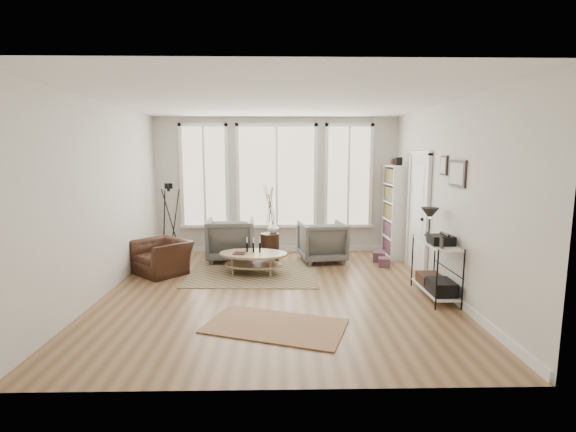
{
  "coord_description": "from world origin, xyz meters",
  "views": [
    {
      "loc": [
        0.06,
        -6.27,
        2.12
      ],
      "look_at": [
        0.2,
        0.6,
        1.1
      ],
      "focal_mm": 26.0,
      "sensor_mm": 36.0,
      "label": 1
    }
  ],
  "objects_px": {
    "accent_chair": "(162,257)",
    "low_shelf": "(436,264)",
    "coffee_table": "(253,257)",
    "bookcase": "(394,211)",
    "armchair_right": "(322,241)",
    "armchair_left": "(231,239)",
    "side_table": "(270,224)"
  },
  "relations": [
    {
      "from": "accent_chair",
      "to": "low_shelf",
      "type": "bearing_deg",
      "value": 25.01
    },
    {
      "from": "coffee_table",
      "to": "accent_chair",
      "type": "xyz_separation_m",
      "value": [
        -1.64,
        0.08,
        -0.0
      ]
    },
    {
      "from": "coffee_table",
      "to": "accent_chair",
      "type": "relative_size",
      "value": 1.42
    },
    {
      "from": "coffee_table",
      "to": "bookcase",
      "type": "bearing_deg",
      "value": 23.71
    },
    {
      "from": "low_shelf",
      "to": "armchair_right",
      "type": "bearing_deg",
      "value": 124.7
    },
    {
      "from": "low_shelf",
      "to": "armchair_left",
      "type": "height_order",
      "value": "low_shelf"
    },
    {
      "from": "low_shelf",
      "to": "armchair_left",
      "type": "bearing_deg",
      "value": 145.56
    },
    {
      "from": "low_shelf",
      "to": "accent_chair",
      "type": "distance_m",
      "value": 4.64
    },
    {
      "from": "coffee_table",
      "to": "side_table",
      "type": "relative_size",
      "value": 0.83
    },
    {
      "from": "side_table",
      "to": "armchair_right",
      "type": "bearing_deg",
      "value": -3.05
    },
    {
      "from": "coffee_table",
      "to": "side_table",
      "type": "height_order",
      "value": "side_table"
    },
    {
      "from": "accent_chair",
      "to": "bookcase",
      "type": "bearing_deg",
      "value": 56.53
    },
    {
      "from": "armchair_left",
      "to": "accent_chair",
      "type": "relative_size",
      "value": 1.03
    },
    {
      "from": "armchair_right",
      "to": "side_table",
      "type": "xyz_separation_m",
      "value": [
        -1.04,
        0.06,
        0.35
      ]
    },
    {
      "from": "armchair_right",
      "to": "accent_chair",
      "type": "bearing_deg",
      "value": 6.3
    },
    {
      "from": "armchair_right",
      "to": "armchair_left",
      "type": "bearing_deg",
      "value": -12.71
    },
    {
      "from": "bookcase",
      "to": "low_shelf",
      "type": "xyz_separation_m",
      "value": [
        -0.06,
        -2.52,
        -0.44
      ]
    },
    {
      "from": "low_shelf",
      "to": "coffee_table",
      "type": "distance_m",
      "value": 3.08
    },
    {
      "from": "bookcase",
      "to": "accent_chair",
      "type": "relative_size",
      "value": 2.26
    },
    {
      "from": "side_table",
      "to": "accent_chair",
      "type": "distance_m",
      "value": 2.15
    },
    {
      "from": "coffee_table",
      "to": "accent_chair",
      "type": "height_order",
      "value": "accent_chair"
    },
    {
      "from": "armchair_left",
      "to": "side_table",
      "type": "relative_size",
      "value": 0.6
    },
    {
      "from": "low_shelf",
      "to": "bookcase",
      "type": "bearing_deg",
      "value": 88.72
    },
    {
      "from": "armchair_left",
      "to": "accent_chair",
      "type": "bearing_deg",
      "value": 36.28
    },
    {
      "from": "coffee_table",
      "to": "armchair_right",
      "type": "distance_m",
      "value": 1.58
    },
    {
      "from": "coffee_table",
      "to": "armchair_left",
      "type": "height_order",
      "value": "armchair_left"
    },
    {
      "from": "armchair_left",
      "to": "accent_chair",
      "type": "xyz_separation_m",
      "value": [
        -1.13,
        -0.92,
        -0.13
      ]
    },
    {
      "from": "low_shelf",
      "to": "side_table",
      "type": "bearing_deg",
      "value": 138.98
    },
    {
      "from": "low_shelf",
      "to": "accent_chair",
      "type": "xyz_separation_m",
      "value": [
        -4.44,
        1.35,
        -0.21
      ]
    },
    {
      "from": "armchair_right",
      "to": "accent_chair",
      "type": "height_order",
      "value": "armchair_right"
    },
    {
      "from": "side_table",
      "to": "accent_chair",
      "type": "bearing_deg",
      "value": -156.4
    },
    {
      "from": "armchair_right",
      "to": "side_table",
      "type": "height_order",
      "value": "side_table"
    }
  ]
}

